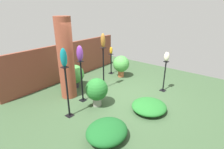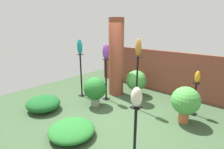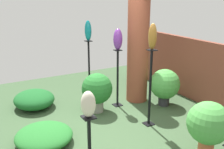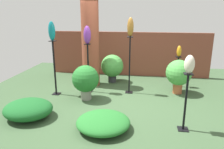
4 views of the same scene
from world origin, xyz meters
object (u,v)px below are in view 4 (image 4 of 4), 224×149
(pedestal_teal, at_px, (55,70))
(art_vase_violet, at_px, (87,35))
(pedestal_violet, at_px, (88,70))
(pedestal_amber, at_px, (177,73))
(art_vase_teal, at_px, (52,31))
(art_vase_bronze, at_px, (130,27))
(pedestal_ivory, at_px, (185,105))
(art_vase_amber, at_px, (179,51))
(brick_pillar, at_px, (90,42))
(potted_plant_front_left, at_px, (112,66))
(pedestal_bronze, at_px, (130,68))
(potted_plant_front_right, at_px, (86,80))
(art_vase_ivory, at_px, (189,64))
(potted_plant_mid_left, at_px, (179,73))

(pedestal_teal, bearing_deg, art_vase_violet, 22.70)
(pedestal_violet, bearing_deg, pedestal_amber, 18.21)
(art_vase_teal, relative_size, art_vase_bronze, 0.99)
(pedestal_ivory, bearing_deg, art_vase_violet, 142.60)
(pedestal_teal, bearing_deg, pedestal_amber, 19.35)
(art_vase_amber, bearing_deg, pedestal_teal, -160.65)
(brick_pillar, distance_m, pedestal_ivory, 3.51)
(pedestal_teal, height_order, art_vase_amber, pedestal_teal)
(art_vase_amber, bearing_deg, potted_plant_front_left, 175.55)
(pedestal_teal, bearing_deg, pedestal_bronze, 12.16)
(art_vase_bronze, bearing_deg, potted_plant_front_right, -148.65)
(art_vase_violet, bearing_deg, art_vase_teal, -157.30)
(pedestal_teal, relative_size, potted_plant_front_left, 1.66)
(brick_pillar, height_order, art_vase_ivory, brick_pillar)
(art_vase_ivory, bearing_deg, art_vase_teal, 155.65)
(potted_plant_mid_left, xyz_separation_m, potted_plant_front_right, (-2.42, -0.82, -0.04))
(art_vase_teal, relative_size, potted_plant_front_left, 0.55)
(pedestal_amber, relative_size, pedestal_bronze, 0.59)
(pedestal_ivory, relative_size, pedestal_violet, 0.83)
(pedestal_bronze, bearing_deg, potted_plant_front_right, -148.65)
(art_vase_violet, height_order, art_vase_bronze, art_vase_bronze)
(pedestal_teal, distance_m, pedestal_amber, 3.60)
(pedestal_teal, relative_size, art_vase_violet, 3.06)
(art_vase_bronze, distance_m, potted_plant_front_right, 1.80)
(pedestal_teal, bearing_deg, art_vase_amber, 19.35)
(brick_pillar, relative_size, art_vase_teal, 5.38)
(art_vase_violet, relative_size, potted_plant_front_right, 0.54)
(art_vase_amber, distance_m, art_vase_bronze, 1.75)
(pedestal_teal, bearing_deg, potted_plant_front_left, 44.47)
(pedestal_teal, distance_m, art_vase_amber, 3.62)
(pedestal_amber, bearing_deg, pedestal_teal, -160.65)
(pedestal_ivory, height_order, potted_plant_front_right, pedestal_ivory)
(art_vase_ivory, bearing_deg, potted_plant_front_right, 151.81)
(art_vase_ivory, distance_m, art_vase_violet, 2.97)
(art_vase_teal, height_order, art_vase_bronze, art_vase_bronze)
(art_vase_teal, bearing_deg, art_vase_violet, 22.70)
(brick_pillar, relative_size, pedestal_ivory, 2.35)
(art_vase_ivory, xyz_separation_m, art_vase_violet, (-2.35, 1.80, 0.31))
(pedestal_teal, relative_size, potted_plant_mid_left, 1.56)
(pedestal_amber, distance_m, potted_plant_mid_left, 0.62)
(pedestal_bronze, bearing_deg, pedestal_amber, 28.58)
(pedestal_amber, xyz_separation_m, art_vase_teal, (-3.39, -1.19, 1.31))
(pedestal_bronze, xyz_separation_m, potted_plant_front_right, (-1.08, -0.66, -0.20))
(pedestal_amber, xyz_separation_m, potted_plant_front_right, (-2.47, -1.42, 0.12))
(art_vase_ivory, distance_m, potted_plant_mid_left, 2.17)
(art_vase_bronze, bearing_deg, art_vase_teal, -167.84)
(pedestal_ivory, distance_m, art_vase_teal, 3.71)
(pedestal_ivory, xyz_separation_m, pedestal_teal, (-3.19, 1.45, 0.17))
(pedestal_teal, bearing_deg, pedestal_ivory, -24.35)
(art_vase_violet, relative_size, art_vase_teal, 0.98)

